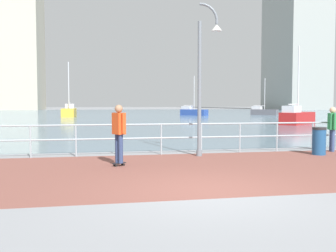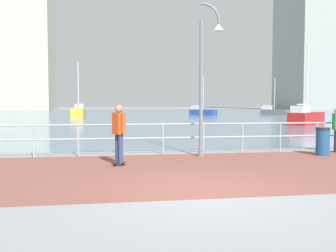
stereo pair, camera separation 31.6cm
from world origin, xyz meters
name	(u,v)px [view 2 (the right image)]	position (x,y,z in m)	size (l,w,h in m)	color
ground	(121,117)	(0.00, 40.00, 0.00)	(220.00, 220.00, 0.00)	gray
brick_paving	(181,170)	(0.00, 2.51, 0.00)	(28.00, 6.13, 0.01)	brown
harbor_water	(118,115)	(0.00, 50.58, 0.00)	(180.00, 88.00, 0.00)	slate
waterfront_railing	(163,133)	(0.00, 5.58, 0.73)	(25.25, 0.06, 1.05)	#9EADB7
lamppost	(207,72)	(1.33, 4.94, 2.74)	(0.80, 0.40, 4.96)	slate
skateboarder	(119,129)	(-1.55, 3.45, 1.02)	(0.40, 0.52, 1.69)	black
trash_bin	(323,141)	(5.20, 4.52, 0.47)	(0.46, 0.46, 0.93)	navy
sailboat_white	(202,112)	(11.39, 44.94, 0.52)	(3.53, 3.65, 5.45)	#284799
sailboat_yellow	(306,117)	(14.14, 21.88, 0.61)	(4.37, 4.03, 6.39)	#B21E1E
sailboat_teal	(79,111)	(-5.21, 42.94, 0.65)	(1.64, 4.90, 6.83)	gold
sailboat_gray	(273,112)	(21.76, 44.74, 0.50)	(3.48, 3.48, 5.28)	#595960
tower_concrete	(308,17)	(50.02, 87.20, 23.93)	(11.03, 17.72, 49.52)	#939993
tower_beige	(17,19)	(-23.40, 95.31, 22.55)	(17.00, 16.69, 46.78)	#B2AD99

